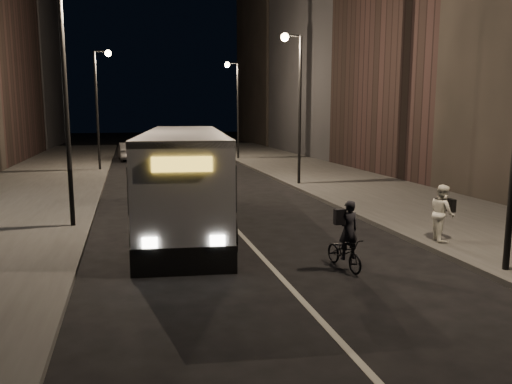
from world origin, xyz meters
TOP-DOWN VIEW (x-y plane):
  - ground at (0.00, 0.00)m, footprint 180.00×180.00m
  - sidewalk_right at (8.50, 14.00)m, footprint 7.00×70.00m
  - sidewalk_left at (-8.50, 14.00)m, footprint 7.00×70.00m
  - building_row_right at (16.00, 27.50)m, footprint 8.00×61.00m
  - streetlight_right_mid at (5.33, 12.00)m, footprint 1.20×0.44m
  - streetlight_right_far at (5.33, 28.00)m, footprint 1.20×0.44m
  - streetlight_left_near at (-5.33, 4.00)m, footprint 1.20×0.44m
  - streetlight_left_far at (-5.33, 22.00)m, footprint 1.20×0.44m
  - city_bus at (-1.60, 4.27)m, footprint 4.13×12.90m
  - cyclist_on_bicycle at (1.86, -2.51)m, footprint 0.78×1.69m
  - pedestrian_woman at (5.74, -1.06)m, footprint 0.86×0.99m
  - car_near at (0.89, 18.10)m, footprint 2.27×4.69m
  - car_mid at (-3.60, 30.09)m, footprint 1.96×4.80m
  - car_far at (2.41, 36.27)m, footprint 1.76×4.28m

SIDE VIEW (x-z plane):
  - ground at x=0.00m, z-range 0.00..0.00m
  - sidewalk_right at x=8.50m, z-range 0.00..0.16m
  - sidewalk_left at x=-8.50m, z-range 0.00..0.16m
  - car_far at x=2.41m, z-range 0.00..1.24m
  - cyclist_on_bicycle at x=1.86m, z-range -0.31..1.56m
  - car_near at x=0.89m, z-range 0.00..1.54m
  - car_mid at x=-3.60m, z-range 0.00..1.55m
  - pedestrian_woman at x=5.74m, z-range 0.16..1.92m
  - city_bus at x=-1.60m, z-range 0.15..3.58m
  - streetlight_right_mid at x=5.33m, z-range 1.30..9.42m
  - streetlight_right_far at x=5.33m, z-range 1.30..9.42m
  - streetlight_left_near at x=-5.33m, z-range 1.30..9.42m
  - streetlight_left_far at x=-5.33m, z-range 1.30..9.42m
  - building_row_right at x=16.00m, z-range 0.00..21.00m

